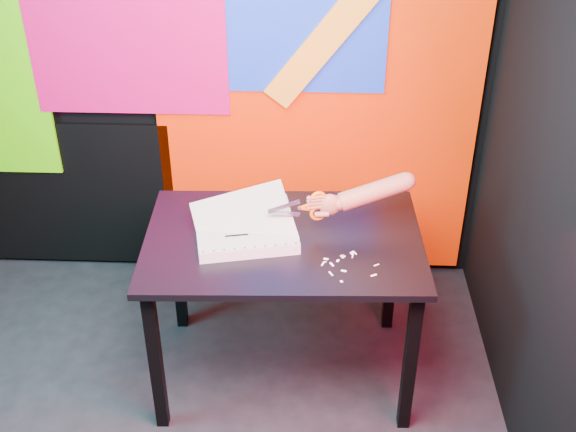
{
  "coord_description": "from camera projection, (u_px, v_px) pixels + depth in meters",
  "views": [
    {
      "loc": [
        0.65,
        -1.83,
        2.43
      ],
      "look_at": [
        0.55,
        0.64,
        0.87
      ],
      "focal_mm": 45.0,
      "sensor_mm": 36.0,
      "label": 1
    }
  ],
  "objects": [
    {
      "name": "work_table",
      "position": [
        283.0,
        256.0,
        3.05
      ],
      "size": [
        1.18,
        0.81,
        0.75
      ],
      "rotation": [
        0.0,
        0.0,
        0.03
      ],
      "color": "black",
      "rests_on": "ground"
    },
    {
      "name": "room",
      "position": [
        96.0,
        191.0,
        2.14
      ],
      "size": [
        3.01,
        3.01,
        2.71
      ],
      "color": "black",
      "rests_on": "ground"
    },
    {
      "name": "backdrop",
      "position": [
        198.0,
        111.0,
        3.59
      ],
      "size": [
        2.88,
        0.05,
        2.08
      ],
      "color": "red",
      "rests_on": "ground"
    },
    {
      "name": "scissors",
      "position": [
        314.0,
        206.0,
        2.96
      ],
      "size": [
        0.24,
        0.07,
        0.14
      ],
      "rotation": [
        0.0,
        0.0,
        0.26
      ],
      "color": "#A6ABBE",
      "rests_on": "printout_stack"
    },
    {
      "name": "paper_clippings",
      "position": [
        344.0,
        263.0,
        2.85
      ],
      "size": [
        0.23,
        0.21,
        0.0
      ],
      "color": "white",
      "rests_on": "work_table"
    },
    {
      "name": "hand_forearm",
      "position": [
        366.0,
        194.0,
        2.98
      ],
      "size": [
        0.44,
        0.16,
        0.16
      ],
      "rotation": [
        0.0,
        0.0,
        0.26
      ],
      "color": "#AA654B",
      "rests_on": "work_table"
    },
    {
      "name": "printout_stack",
      "position": [
        246.0,
        233.0,
        2.98
      ],
      "size": [
        0.47,
        0.38,
        0.21
      ],
      "rotation": [
        0.0,
        0.0,
        0.21
      ],
      "color": "silver",
      "rests_on": "work_table"
    }
  ]
}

